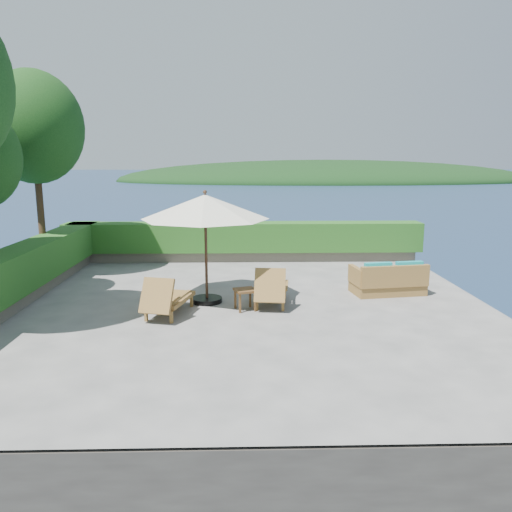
{
  "coord_description": "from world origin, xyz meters",
  "views": [
    {
      "loc": [
        -0.03,
        -11.65,
        3.53
      ],
      "look_at": [
        0.3,
        0.8,
        1.1
      ],
      "focal_mm": 35.0,
      "sensor_mm": 36.0,
      "label": 1
    }
  ],
  "objects_px": {
    "patio_umbrella": "(205,208)",
    "side_table": "(245,293)",
    "wicker_loveseat": "(389,281)",
    "lounge_left": "(167,298)",
    "lounge_right": "(271,288)"
  },
  "relations": [
    {
      "from": "lounge_left",
      "to": "wicker_loveseat",
      "type": "height_order",
      "value": "lounge_left"
    },
    {
      "from": "lounge_right",
      "to": "side_table",
      "type": "xyz_separation_m",
      "value": [
        -0.64,
        -0.4,
        -0.01
      ]
    },
    {
      "from": "lounge_right",
      "to": "side_table",
      "type": "relative_size",
      "value": 3.05
    },
    {
      "from": "lounge_right",
      "to": "side_table",
      "type": "bearing_deg",
      "value": -141.09
    },
    {
      "from": "patio_umbrella",
      "to": "lounge_right",
      "type": "bearing_deg",
      "value": -9.82
    },
    {
      "from": "lounge_left",
      "to": "side_table",
      "type": "relative_size",
      "value": 3.04
    },
    {
      "from": "patio_umbrella",
      "to": "side_table",
      "type": "height_order",
      "value": "patio_umbrella"
    },
    {
      "from": "lounge_right",
      "to": "wicker_loveseat",
      "type": "relative_size",
      "value": 0.92
    },
    {
      "from": "lounge_left",
      "to": "wicker_loveseat",
      "type": "xyz_separation_m",
      "value": [
        5.59,
        1.73,
        -0.06
      ]
    },
    {
      "from": "side_table",
      "to": "wicker_loveseat",
      "type": "height_order",
      "value": "wicker_loveseat"
    },
    {
      "from": "patio_umbrella",
      "to": "side_table",
      "type": "xyz_separation_m",
      "value": [
        0.95,
        -0.68,
        -1.94
      ]
    },
    {
      "from": "patio_umbrella",
      "to": "wicker_loveseat",
      "type": "height_order",
      "value": "patio_umbrella"
    },
    {
      "from": "patio_umbrella",
      "to": "wicker_loveseat",
      "type": "xyz_separation_m",
      "value": [
        4.76,
        0.65,
        -2.01
      ]
    },
    {
      "from": "patio_umbrella",
      "to": "lounge_left",
      "type": "xyz_separation_m",
      "value": [
        -0.83,
        -1.08,
        -1.95
      ]
    },
    {
      "from": "patio_umbrella",
      "to": "lounge_right",
      "type": "relative_size",
      "value": 1.72
    }
  ]
}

